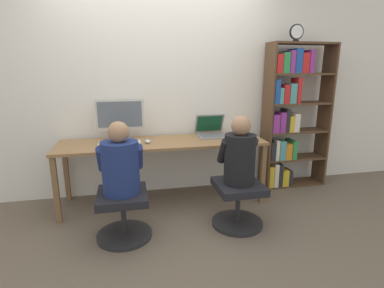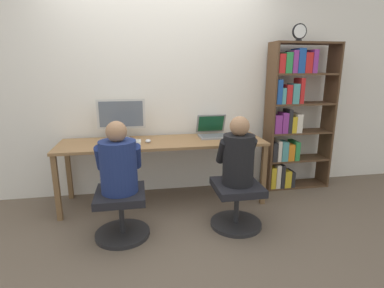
{
  "view_description": "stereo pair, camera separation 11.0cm",
  "coord_description": "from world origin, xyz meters",
  "px_view_note": "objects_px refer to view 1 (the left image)",
  "views": [
    {
      "loc": [
        -0.37,
        -2.91,
        1.51
      ],
      "look_at": [
        0.29,
        0.13,
        0.72
      ],
      "focal_mm": 28.0,
      "sensor_mm": 36.0,
      "label": 1
    },
    {
      "loc": [
        -0.26,
        -2.93,
        1.51
      ],
      "look_at": [
        0.29,
        0.13,
        0.72
      ],
      "focal_mm": 28.0,
      "sensor_mm": 36.0,
      "label": 2
    }
  ],
  "objects_px": {
    "person_at_monitor": "(120,163)",
    "desk_clock": "(297,32)",
    "laptop": "(212,132)",
    "office_chair_left": "(123,212)",
    "office_chair_right": "(238,201)",
    "bookshelf": "(289,116)",
    "person_at_laptop": "(240,155)",
    "keyboard": "(120,143)",
    "desktop_monitor": "(120,117)"
  },
  "relations": [
    {
      "from": "person_at_monitor",
      "to": "desk_clock",
      "type": "relative_size",
      "value": 3.31
    },
    {
      "from": "laptop",
      "to": "office_chair_left",
      "type": "bearing_deg",
      "value": -142.14
    },
    {
      "from": "office_chair_right",
      "to": "bookshelf",
      "type": "bearing_deg",
      "value": 40.92
    },
    {
      "from": "laptop",
      "to": "desk_clock",
      "type": "relative_size",
      "value": 1.84
    },
    {
      "from": "person_at_laptop",
      "to": "bookshelf",
      "type": "bearing_deg",
      "value": 40.76
    },
    {
      "from": "keyboard",
      "to": "desk_clock",
      "type": "distance_m",
      "value": 2.36
    },
    {
      "from": "desktop_monitor",
      "to": "person_at_monitor",
      "type": "relative_size",
      "value": 0.84
    },
    {
      "from": "desktop_monitor",
      "to": "keyboard",
      "type": "distance_m",
      "value": 0.33
    },
    {
      "from": "desk_clock",
      "to": "person_at_monitor",
      "type": "bearing_deg",
      "value": -159.38
    },
    {
      "from": "keyboard",
      "to": "office_chair_left",
      "type": "distance_m",
      "value": 0.81
    },
    {
      "from": "desktop_monitor",
      "to": "keyboard",
      "type": "xyz_separation_m",
      "value": [
        -0.01,
        -0.22,
        -0.24
      ]
    },
    {
      "from": "desktop_monitor",
      "to": "person_at_monitor",
      "type": "height_order",
      "value": "desktop_monitor"
    },
    {
      "from": "desktop_monitor",
      "to": "office_chair_right",
      "type": "xyz_separation_m",
      "value": [
        1.09,
        -0.88,
        -0.72
      ]
    },
    {
      "from": "office_chair_right",
      "to": "office_chair_left",
      "type": "bearing_deg",
      "value": 179.59
    },
    {
      "from": "office_chair_right",
      "to": "bookshelf",
      "type": "height_order",
      "value": "bookshelf"
    },
    {
      "from": "desk_clock",
      "to": "office_chair_right",
      "type": "bearing_deg",
      "value": -140.42
    },
    {
      "from": "office_chair_right",
      "to": "person_at_monitor",
      "type": "distance_m",
      "value": 1.18
    },
    {
      "from": "person_at_laptop",
      "to": "bookshelf",
      "type": "height_order",
      "value": "bookshelf"
    },
    {
      "from": "office_chair_left",
      "to": "desk_clock",
      "type": "xyz_separation_m",
      "value": [
        2.03,
        0.77,
        1.65
      ]
    },
    {
      "from": "office_chair_right",
      "to": "desk_clock",
      "type": "distance_m",
      "value": 2.06
    },
    {
      "from": "bookshelf",
      "to": "desk_clock",
      "type": "height_order",
      "value": "desk_clock"
    },
    {
      "from": "laptop",
      "to": "office_chair_left",
      "type": "xyz_separation_m",
      "value": [
        -1.06,
        -0.82,
        -0.52
      ]
    },
    {
      "from": "laptop",
      "to": "person_at_laptop",
      "type": "height_order",
      "value": "person_at_laptop"
    },
    {
      "from": "office_chair_right",
      "to": "desktop_monitor",
      "type": "bearing_deg",
      "value": 141.17
    },
    {
      "from": "desktop_monitor",
      "to": "person_at_monitor",
      "type": "distance_m",
      "value": 0.91
    },
    {
      "from": "person_at_laptop",
      "to": "bookshelf",
      "type": "xyz_separation_m",
      "value": [
        0.97,
        0.83,
        0.2
      ]
    },
    {
      "from": "office_chair_left",
      "to": "person_at_monitor",
      "type": "height_order",
      "value": "person_at_monitor"
    },
    {
      "from": "office_chair_left",
      "to": "person_at_monitor",
      "type": "distance_m",
      "value": 0.46
    },
    {
      "from": "laptop",
      "to": "person_at_monitor",
      "type": "distance_m",
      "value": 1.34
    },
    {
      "from": "laptop",
      "to": "desk_clock",
      "type": "bearing_deg",
      "value": -3.03
    },
    {
      "from": "person_at_laptop",
      "to": "person_at_monitor",
      "type": "bearing_deg",
      "value": 179.59
    },
    {
      "from": "keyboard",
      "to": "bookshelf",
      "type": "height_order",
      "value": "bookshelf"
    },
    {
      "from": "person_at_monitor",
      "to": "person_at_laptop",
      "type": "height_order",
      "value": "person_at_laptop"
    },
    {
      "from": "keyboard",
      "to": "office_chair_left",
      "type": "relative_size",
      "value": 0.87
    },
    {
      "from": "bookshelf",
      "to": "laptop",
      "type": "bearing_deg",
      "value": -179.41
    },
    {
      "from": "desktop_monitor",
      "to": "laptop",
      "type": "relative_size",
      "value": 1.51
    },
    {
      "from": "laptop",
      "to": "keyboard",
      "type": "relative_size",
      "value": 0.81
    },
    {
      "from": "person_at_monitor",
      "to": "office_chair_right",
      "type": "bearing_deg",
      "value": -0.66
    },
    {
      "from": "office_chair_left",
      "to": "person_at_laptop",
      "type": "xyz_separation_m",
      "value": [
        1.09,
        -0.0,
        0.47
      ]
    },
    {
      "from": "laptop",
      "to": "office_chair_left",
      "type": "distance_m",
      "value": 1.43
    },
    {
      "from": "keyboard",
      "to": "person_at_laptop",
      "type": "xyz_separation_m",
      "value": [
        1.11,
        -0.65,
        -0.01
      ]
    },
    {
      "from": "keyboard",
      "to": "person_at_monitor",
      "type": "xyz_separation_m",
      "value": [
        0.01,
        -0.64,
        -0.02
      ]
    },
    {
      "from": "person_at_laptop",
      "to": "desk_clock",
      "type": "distance_m",
      "value": 1.7
    },
    {
      "from": "office_chair_right",
      "to": "desk_clock",
      "type": "height_order",
      "value": "desk_clock"
    },
    {
      "from": "person_at_monitor",
      "to": "bookshelf",
      "type": "height_order",
      "value": "bookshelf"
    },
    {
      "from": "desktop_monitor",
      "to": "desk_clock",
      "type": "xyz_separation_m",
      "value": [
        2.03,
        -0.1,
        0.93
      ]
    },
    {
      "from": "person_at_monitor",
      "to": "desk_clock",
      "type": "bearing_deg",
      "value": 20.62
    },
    {
      "from": "laptop",
      "to": "desk_clock",
      "type": "distance_m",
      "value": 1.5
    },
    {
      "from": "bookshelf",
      "to": "desktop_monitor",
      "type": "bearing_deg",
      "value": 178.9
    },
    {
      "from": "person_at_monitor",
      "to": "person_at_laptop",
      "type": "relative_size",
      "value": 0.98
    }
  ]
}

